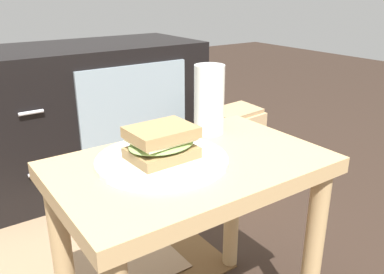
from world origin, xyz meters
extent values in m
cube|color=tan|center=(0.00, 0.00, 0.44)|extent=(0.56, 0.36, 0.04)
cylinder|color=tan|center=(0.25, -0.14, 0.21)|extent=(0.04, 0.04, 0.43)
cylinder|color=tan|center=(-0.25, 0.14, 0.21)|extent=(0.04, 0.04, 0.43)
cylinder|color=tan|center=(0.25, 0.14, 0.21)|extent=(0.04, 0.04, 0.43)
cube|color=black|center=(0.12, 0.95, 0.29)|extent=(0.96, 0.44, 0.58)
cube|color=#8C9EA8|center=(0.24, 0.72, 0.30)|extent=(0.45, 0.01, 0.44)
cylinder|color=silver|center=(-0.14, 0.72, 0.41)|extent=(0.08, 0.01, 0.01)
cylinder|color=silver|center=(-0.14, 0.72, 0.19)|extent=(0.08, 0.01, 0.01)
cylinder|color=silver|center=(-0.05, 0.02, 0.47)|extent=(0.27, 0.27, 0.01)
cube|color=#9E7A4C|center=(-0.05, 0.02, 0.48)|extent=(0.13, 0.10, 0.02)
ellipsoid|color=#8CB260|center=(-0.05, 0.02, 0.50)|extent=(0.14, 0.11, 0.02)
cube|color=beige|center=(-0.05, 0.02, 0.51)|extent=(0.12, 0.10, 0.01)
cube|color=#9E7A4C|center=(-0.05, 0.02, 0.53)|extent=(0.13, 0.10, 0.02)
cylinder|color=silver|center=(0.13, 0.11, 0.54)|extent=(0.07, 0.07, 0.17)
cylinder|color=orange|center=(0.13, 0.11, 0.53)|extent=(0.07, 0.07, 0.13)
cylinder|color=white|center=(0.13, 0.11, 0.60)|extent=(0.07, 0.07, 0.01)
cube|color=tan|center=(0.56, 0.50, 0.17)|extent=(0.22, 0.17, 0.33)
cube|color=tan|center=(0.56, 0.50, 0.34)|extent=(0.21, 0.15, 0.03)
camera|label=1|loc=(-0.43, -0.62, 0.79)|focal=37.42mm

